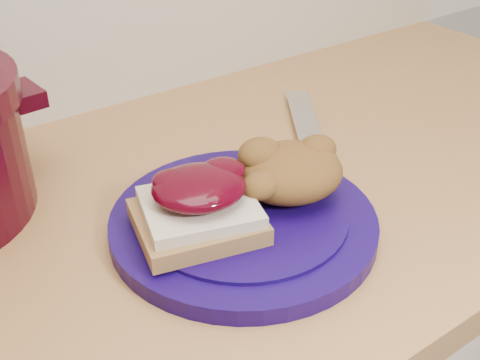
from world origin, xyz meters
TOP-DOWN VIEW (x-y plane):
  - plate at (0.05, 1.42)m, footprint 0.37×0.37m
  - sandwich at (-0.00, 1.43)m, footprint 0.14×0.13m
  - stuffing_mound at (0.11, 1.42)m, footprint 0.14×0.13m
  - chef_knife at (0.21, 1.48)m, footprint 0.20×0.28m
  - butter_knife at (0.16, 1.44)m, footprint 0.04×0.17m

SIDE VIEW (x-z plane):
  - butter_knife at x=0.16m, z-range 0.90..0.90m
  - chef_knife at x=0.21m, z-range 0.90..0.92m
  - plate at x=0.05m, z-range 0.90..0.92m
  - sandwich at x=0.00m, z-range 0.92..0.98m
  - stuffing_mound at x=0.11m, z-range 0.92..0.98m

